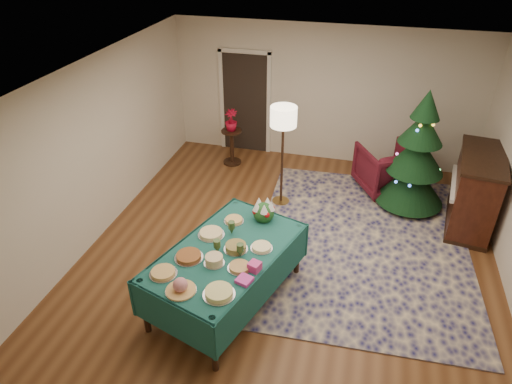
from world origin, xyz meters
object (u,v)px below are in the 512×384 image
(potted_plant, at_px, (231,125))
(christmas_tree, at_px, (417,157))
(armchair, at_px, (387,167))
(buffet_table, at_px, (226,261))
(gift_box, at_px, (255,267))
(floor_lamp, at_px, (283,123))
(piano, at_px, (474,192))
(side_table, at_px, (232,147))

(potted_plant, distance_m, christmas_tree, 3.51)
(armchair, relative_size, potted_plant, 2.19)
(christmas_tree, bearing_deg, buffet_table, -128.14)
(buffet_table, distance_m, christmas_tree, 3.83)
(gift_box, bearing_deg, floor_lamp, 95.22)
(floor_lamp, relative_size, christmas_tree, 0.85)
(armchair, distance_m, floor_lamp, 2.24)
(gift_box, distance_m, piano, 4.07)
(gift_box, relative_size, christmas_tree, 0.06)
(piano, bearing_deg, armchair, 149.61)
(buffet_table, height_order, potted_plant, potted_plant)
(gift_box, xyz_separation_m, armchair, (1.50, 3.69, -0.41))
(buffet_table, distance_m, potted_plant, 3.87)
(gift_box, bearing_deg, side_table, 111.01)
(christmas_tree, relative_size, piano, 1.37)
(floor_lamp, xyz_separation_m, side_table, (-1.27, 1.19, -1.16))
(buffet_table, distance_m, gift_box, 0.55)
(gift_box, height_order, christmas_tree, christmas_tree)
(buffet_table, bearing_deg, side_table, 106.27)
(armchair, distance_m, christmas_tree, 0.77)
(buffet_table, relative_size, floor_lamp, 1.34)
(buffet_table, xyz_separation_m, gift_box, (0.44, -0.25, 0.22))
(side_table, bearing_deg, floor_lamp, -43.22)
(gift_box, xyz_separation_m, christmas_tree, (1.92, 3.26, 0.06))
(floor_lamp, distance_m, piano, 3.23)
(gift_box, bearing_deg, potted_plant, 111.01)
(armchair, bearing_deg, side_table, -34.26)
(gift_box, relative_size, armchair, 0.14)
(buffet_table, distance_m, armchair, 3.95)
(armchair, bearing_deg, floor_lamp, -1.33)
(gift_box, height_order, floor_lamp, floor_lamp)
(floor_lamp, bearing_deg, buffet_table, -94.22)
(buffet_table, height_order, floor_lamp, floor_lamp)
(gift_box, height_order, potted_plant, potted_plant)
(potted_plant, bearing_deg, christmas_tree, -11.63)
(buffet_table, height_order, side_table, buffet_table)
(christmas_tree, xyz_separation_m, piano, (0.92, -0.35, -0.33))
(gift_box, height_order, side_table, gift_box)
(piano, bearing_deg, christmas_tree, 159.17)
(gift_box, height_order, piano, piano)
(side_table, bearing_deg, piano, -13.65)
(floor_lamp, bearing_deg, armchair, 27.82)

